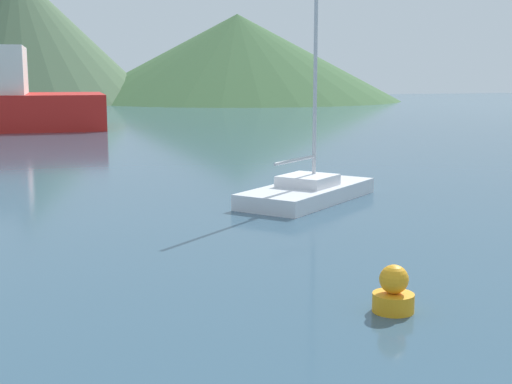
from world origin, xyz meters
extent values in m
cube|color=silver|center=(4.24, 18.62, 0.24)|extent=(5.58, 5.01, 0.48)
cube|color=silver|center=(4.24, 18.62, 0.65)|extent=(2.21, 2.19, 0.34)
cylinder|color=#BCBCC1|center=(4.56, 18.86, 4.09)|extent=(0.12, 0.12, 7.22)
cylinder|color=#BCBCC1|center=(3.60, 18.12, 1.38)|extent=(1.98, 1.56, 0.10)
cylinder|color=orange|center=(1.34, 8.35, 0.16)|extent=(0.71, 0.71, 0.32)
sphere|color=orange|center=(1.34, 8.35, 0.57)|extent=(0.50, 0.50, 0.50)
cone|color=#4C6647|center=(-2.07, 103.70, 8.99)|extent=(37.20, 37.20, 17.99)
cone|color=#3D6038|center=(28.51, 100.39, 6.30)|extent=(48.17, 48.17, 12.59)
camera|label=1|loc=(-4.73, -1.81, 4.01)|focal=50.00mm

